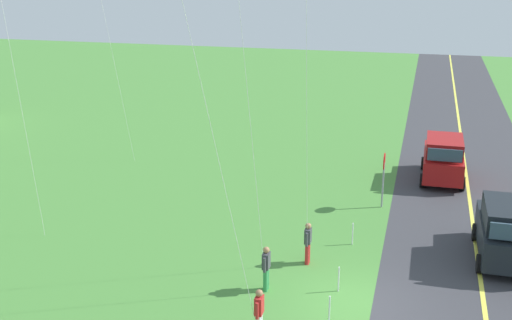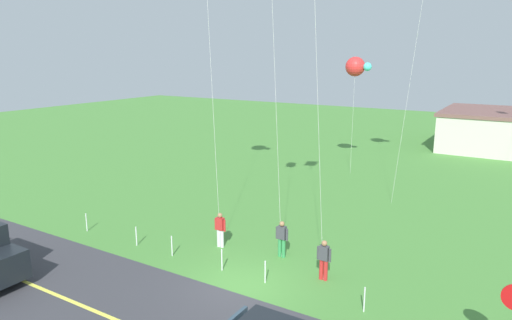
% 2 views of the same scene
% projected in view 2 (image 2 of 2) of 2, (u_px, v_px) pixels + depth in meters
% --- Properties ---
extents(ground_plane, '(120.00, 120.00, 0.10)m').
position_uv_depth(ground_plane, '(241.00, 287.00, 17.23)').
color(ground_plane, '#478438').
extents(person_adult_near, '(0.58, 0.22, 1.60)m').
position_uv_depth(person_adult_near, '(220.00, 229.00, 20.56)').
color(person_adult_near, silver).
rests_on(person_adult_near, ground).
extents(person_adult_companion, '(0.58, 0.22, 1.60)m').
position_uv_depth(person_adult_companion, '(324.00, 259.00, 17.54)').
color(person_adult_companion, red).
rests_on(person_adult_companion, ground).
extents(person_child_watcher, '(0.58, 0.22, 1.60)m').
position_uv_depth(person_child_watcher, '(282.00, 238.00, 19.54)').
color(person_child_watcher, '#338C4C').
rests_on(person_child_watcher, ground).
extents(kite_green_far, '(1.90, 1.83, 8.29)m').
position_uv_depth(kite_green_far, '(356.00, 67.00, 33.15)').
color(kite_green_far, silver).
rests_on(kite_green_far, ground).
extents(fence_post_0, '(0.05, 0.05, 0.90)m').
position_uv_depth(fence_post_0, '(86.00, 222.00, 22.51)').
color(fence_post_0, silver).
rests_on(fence_post_0, ground).
extents(fence_post_1, '(0.05, 0.05, 0.90)m').
position_uv_depth(fence_post_1, '(136.00, 236.00, 20.79)').
color(fence_post_1, silver).
rests_on(fence_post_1, ground).
extents(fence_post_2, '(0.05, 0.05, 0.90)m').
position_uv_depth(fence_post_2, '(172.00, 246.00, 19.72)').
color(fence_post_2, silver).
rests_on(fence_post_2, ground).
extents(fence_post_3, '(0.05, 0.05, 0.90)m').
position_uv_depth(fence_post_3, '(222.00, 260.00, 18.39)').
color(fence_post_3, silver).
rests_on(fence_post_3, ground).
extents(fence_post_4, '(0.05, 0.05, 0.90)m').
position_uv_depth(fence_post_4, '(265.00, 272.00, 17.37)').
color(fence_post_4, silver).
rests_on(fence_post_4, ground).
extents(fence_post_5, '(0.05, 0.05, 0.90)m').
position_uv_depth(fence_post_5, '(364.00, 300.00, 15.42)').
color(fence_post_5, silver).
rests_on(fence_post_5, ground).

